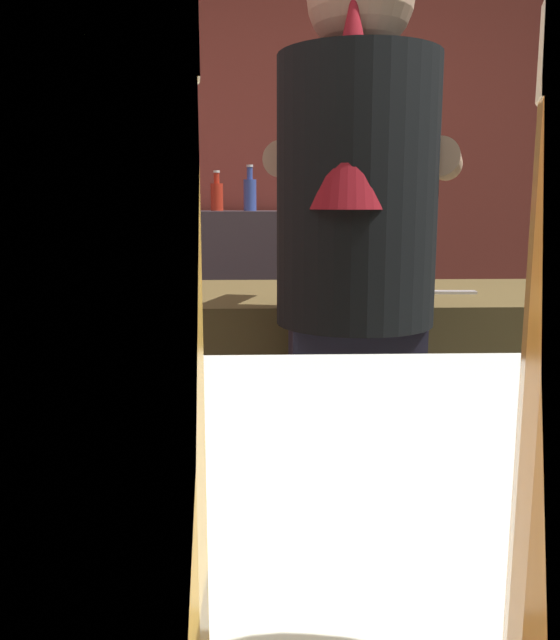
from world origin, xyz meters
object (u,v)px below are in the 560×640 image
at_px(bottle_soy, 324,192).
at_px(mixing_bowl, 334,279).
at_px(bottle_vinegar, 250,193).
at_px(bottle_hot_sauce, 217,195).
at_px(bartender, 354,291).
at_px(chefs_knife, 433,292).

bearing_deg(bottle_soy, mixing_bowl, -93.99).
distance_m(bottle_soy, bottle_vinegar, 0.35).
bearing_deg(bottle_hot_sauce, bottle_soy, -2.67).
bearing_deg(bartender, bottle_hot_sauce, 30.64).
distance_m(bartender, mixing_bowl, 0.57).
distance_m(mixing_bowl, bottle_soy, 1.24).
bearing_deg(mixing_bowl, bottle_soy, 86.01).
bearing_deg(chefs_knife, mixing_bowl, 150.19).
height_order(mixing_bowl, bottle_vinegar, bottle_vinegar).
bearing_deg(bartender, mixing_bowl, 15.69).
bearing_deg(bottle_hot_sauce, bottle_vinegar, -20.59).
distance_m(mixing_bowl, bottle_hot_sauce, 1.33).
xyz_separation_m(chefs_knife, bottle_vinegar, (-0.53, 1.33, 0.29)).
distance_m(bottle_soy, bottle_hot_sauce, 0.51).
distance_m(mixing_bowl, chefs_knife, 0.31).
bearing_deg(bottle_soy, bottle_hot_sauce, 177.33).
xyz_separation_m(mixing_bowl, bottle_hot_sauce, (-0.43, 1.23, 0.26)).
bearing_deg(bottle_vinegar, bartender, -81.94).
bearing_deg(bottle_vinegar, bottle_hot_sauce, 159.41).
height_order(bottle_hot_sauce, bottle_vinegar, bottle_vinegar).
bearing_deg(chefs_knife, bottle_vinegar, 114.16).
height_order(mixing_bowl, bottle_hot_sauce, bottle_hot_sauce).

